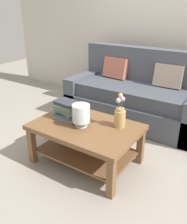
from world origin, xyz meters
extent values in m
plane|color=gray|center=(0.00, 0.00, 0.00)|extent=(10.00, 10.00, 0.00)
cube|color=beige|center=(0.00, 1.65, 1.35)|extent=(6.40, 0.12, 2.70)
cube|color=#474C56|center=(-0.06, 0.86, 0.18)|extent=(2.03, 0.90, 0.36)
cube|color=#40444E|center=(-0.06, 0.83, 0.46)|extent=(1.79, 0.74, 0.20)
cube|color=#474C56|center=(-0.06, 1.21, 0.71)|extent=(2.03, 0.20, 0.70)
cube|color=#474C56|center=(-0.98, 0.86, 0.30)|extent=(0.20, 0.90, 0.60)
cube|color=#B26651|center=(-0.52, 1.07, 0.72)|extent=(0.42, 0.22, 0.34)
cube|color=gray|center=(0.34, 1.07, 0.72)|extent=(0.40, 0.19, 0.34)
cube|color=brown|center=(-0.03, -0.45, 0.44)|extent=(1.13, 0.77, 0.05)
cube|color=brown|center=(-0.54, -0.78, 0.21)|extent=(0.07, 0.07, 0.42)
cube|color=brown|center=(0.48, -0.78, 0.21)|extent=(0.07, 0.07, 0.42)
cube|color=brown|center=(-0.54, -0.12, 0.21)|extent=(0.07, 0.07, 0.42)
cube|color=brown|center=(0.48, -0.12, 0.21)|extent=(0.07, 0.07, 0.42)
cube|color=brown|center=(-0.03, -0.45, 0.14)|extent=(1.01, 0.65, 0.02)
cube|color=#993833|center=(-0.04, -0.41, 0.17)|extent=(0.30, 0.22, 0.03)
cube|color=slate|center=(-0.31, -0.43, 0.49)|extent=(0.28, 0.21, 0.03)
cube|color=#3D6075|center=(-0.32, -0.42, 0.52)|extent=(0.24, 0.22, 0.03)
cube|color=tan|center=(-0.31, -0.41, 0.55)|extent=(0.24, 0.19, 0.04)
cube|color=#3D6075|center=(-0.30, -0.42, 0.58)|extent=(0.25, 0.21, 0.03)
cube|color=#51704C|center=(-0.32, -0.44, 0.61)|extent=(0.24, 0.16, 0.04)
cube|color=#2D333D|center=(-0.32, -0.41, 0.65)|extent=(0.26, 0.20, 0.04)
cylinder|color=silver|center=(-0.06, -0.49, 0.48)|extent=(0.13, 0.13, 0.02)
cylinder|color=silver|center=(-0.06, -0.49, 0.50)|extent=(0.04, 0.04, 0.04)
cylinder|color=silver|center=(-0.06, -0.49, 0.62)|extent=(0.19, 0.19, 0.19)
sphere|color=#993833|center=(-0.09, -0.49, 0.58)|extent=(0.05, 0.05, 0.05)
sphere|color=#993833|center=(-0.03, -0.48, 0.58)|extent=(0.04, 0.04, 0.04)
cylinder|color=tan|center=(0.28, -0.27, 0.56)|extent=(0.12, 0.12, 0.18)
cylinder|color=tan|center=(0.28, -0.27, 0.66)|extent=(0.08, 0.08, 0.03)
cylinder|color=#426638|center=(0.30, -0.27, 0.72)|extent=(0.01, 0.01, 0.09)
sphere|color=#B28CB7|center=(0.30, -0.27, 0.79)|extent=(0.05, 0.05, 0.05)
cylinder|color=#426638|center=(0.27, -0.25, 0.74)|extent=(0.01, 0.01, 0.12)
sphere|color=gold|center=(0.27, -0.25, 0.81)|extent=(0.05, 0.05, 0.05)
cylinder|color=#426638|center=(0.27, -0.29, 0.72)|extent=(0.01, 0.01, 0.08)
sphere|color=silver|center=(0.27, -0.29, 0.77)|extent=(0.05, 0.05, 0.05)
camera|label=1|loc=(1.34, -2.35, 1.67)|focal=39.23mm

